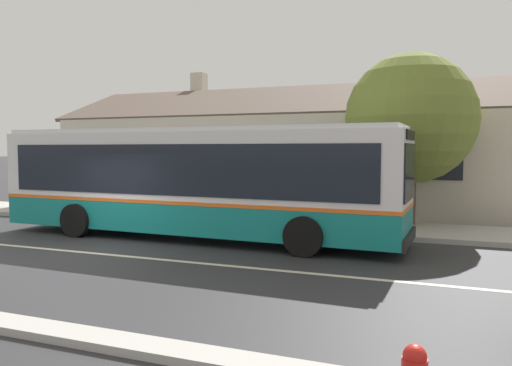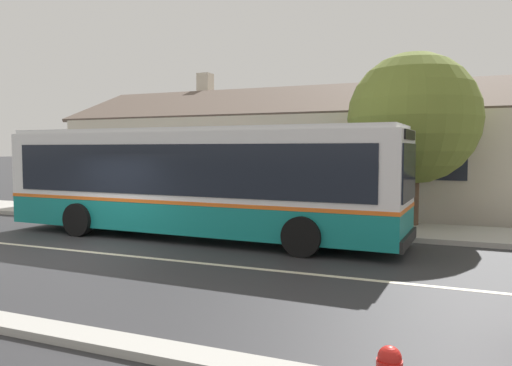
% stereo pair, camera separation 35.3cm
% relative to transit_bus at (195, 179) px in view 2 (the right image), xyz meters
% --- Properties ---
extents(ground_plane, '(300.00, 300.00, 0.00)m').
position_rel_transit_bus_xyz_m(ground_plane, '(-1.81, -2.90, -1.74)').
color(ground_plane, '#2D2D30').
extents(sidewalk_far, '(60.00, 3.00, 0.15)m').
position_rel_transit_bus_xyz_m(sidewalk_far, '(-1.81, 3.10, -1.66)').
color(sidewalk_far, '#ADAAA3').
rests_on(sidewalk_far, ground).
extents(lane_divider_stripe, '(60.00, 0.16, 0.01)m').
position_rel_transit_bus_xyz_m(lane_divider_stripe, '(-1.81, -2.90, -1.73)').
color(lane_divider_stripe, beige).
rests_on(lane_divider_stripe, ground).
extents(community_building, '(20.64, 9.09, 6.69)m').
position_rel_transit_bus_xyz_m(community_building, '(-0.14, 10.13, 0.38)').
color(community_building, beige).
rests_on(community_building, ground).
extents(transit_bus, '(12.33, 3.01, 3.23)m').
position_rel_transit_bus_xyz_m(transit_bus, '(0.00, 0.00, 0.00)').
color(transit_bus, '#147F7A').
rests_on(transit_bus, ground).
extents(bench_by_building, '(1.58, 0.51, 0.94)m').
position_rel_transit_bus_xyz_m(bench_by_building, '(-6.21, 2.98, -1.17)').
color(bench_by_building, brown).
rests_on(bench_by_building, sidewalk_far).
extents(street_tree_primary, '(4.25, 4.25, 5.75)m').
position_rel_transit_bus_xyz_m(street_tree_primary, '(5.76, 4.13, 1.88)').
color(street_tree_primary, '#4C3828').
rests_on(street_tree_primary, ground).
extents(bus_stop_sign, '(0.36, 0.07, 2.40)m').
position_rel_transit_bus_xyz_m(bus_stop_sign, '(5.79, 2.09, -0.10)').
color(bus_stop_sign, gray).
rests_on(bus_stop_sign, sidewalk_far).
extents(bike_rack, '(1.16, 0.06, 0.78)m').
position_rel_transit_bus_xyz_m(bike_rack, '(-9.19, 3.30, -1.05)').
color(bike_rack, slate).
rests_on(bike_rack, sidewalk_far).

